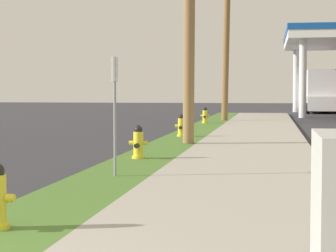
{
  "coord_description": "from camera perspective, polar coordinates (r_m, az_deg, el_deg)",
  "views": [
    {
      "loc": [
        3.52,
        -4.13,
        1.64
      ],
      "look_at": [
        0.73,
        13.38,
        0.67
      ],
      "focal_mm": 69.32,
      "sensor_mm": 36.0,
      "label": 1
    }
  ],
  "objects": [
    {
      "name": "fire_hydrant_second",
      "position": [
        14.49,
        -2.63,
        -1.59
      ],
      "size": [
        0.42,
        0.38,
        0.74
      ],
      "color": "yellow",
      "rests_on": "grass_verge"
    },
    {
      "name": "street_sign_post",
      "position": [
        11.5,
        -4.71,
        3.1
      ],
      "size": [
        0.05,
        0.36,
        2.12
      ],
      "color": "gray",
      "rests_on": "grass_verge"
    },
    {
      "name": "fire_hydrant_fourth",
      "position": [
        30.07,
        3.27,
        0.87
      ],
      "size": [
        0.42,
        0.37,
        0.74
      ],
      "color": "yellow",
      "rests_on": "grass_verge"
    },
    {
      "name": "truck_white_on_apron",
      "position": [
        48.65,
        13.26,
        2.89
      ],
      "size": [
        2.28,
        6.45,
        3.11
      ],
      "color": "white",
      "rests_on": "ground"
    },
    {
      "name": "utility_pole_background",
      "position": [
        33.17,
        5.18,
        9.17
      ],
      "size": [
        1.11,
        1.04,
        9.84
      ],
      "color": "olive",
      "rests_on": "grass_verge"
    },
    {
      "name": "fire_hydrant_third",
      "position": [
        21.41,
        1.17,
        -0.05
      ],
      "size": [
        0.42,
        0.37,
        0.74
      ],
      "color": "yellow",
      "rests_on": "grass_verge"
    }
  ]
}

